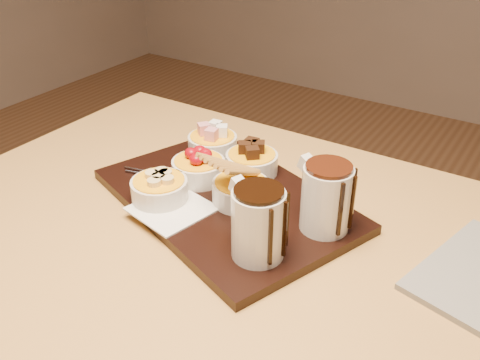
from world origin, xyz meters
The scene contains 11 objects.
dining_table centered at (0.00, 0.00, 0.65)m, with size 1.20×0.80×0.75m.
serving_board centered at (-0.09, 0.07, 0.76)m, with size 0.46×0.30×0.02m, color black.
napkin centered at (-0.14, -0.02, 0.77)m, with size 0.12×0.12×0.00m, color white.
bowl_marshmallows centered at (-0.21, 0.19, 0.79)m, with size 0.10×0.10×0.04m, color beige.
bowl_cake centered at (-0.10, 0.16, 0.79)m, with size 0.10×0.10×0.04m, color beige.
bowl_strawberries centered at (-0.17, 0.09, 0.79)m, with size 0.10×0.10×0.04m, color beige.
bowl_biscotti centered at (-0.06, 0.06, 0.79)m, with size 0.10×0.10×0.04m, color beige.
bowl_bananas centered at (-0.18, -0.01, 0.79)m, with size 0.10×0.10×0.04m, color beige.
pitcher_dark_chocolate centered at (0.04, -0.05, 0.82)m, with size 0.08×0.08×0.11m, color silver.
pitcher_milk_chocolate centered at (0.10, 0.07, 0.82)m, with size 0.08×0.08×0.11m, color silver.
fondue_skewers centered at (-0.19, 0.07, 0.77)m, with size 0.26×0.03×0.01m, color silver, non-canonical shape.
Camera 1 is at (0.37, -0.60, 1.28)m, focal length 40.00 mm.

